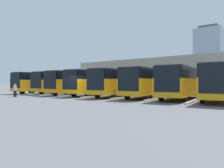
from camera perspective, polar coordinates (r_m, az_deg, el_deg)
The scene contains 19 objects.
ground_plane at distance 24.64m, azimuth -9.03°, elevation -3.71°, with size 600.00×600.00×0.00m, color #5B5B60.
bus_0 at distance 22.81m, azimuth 26.55°, elevation 0.55°, with size 3.77×10.85×3.31m.
curb_divider_0 at distance 21.83m, azimuth 20.74°, elevation -4.07°, with size 0.24×7.48×0.15m, color #B2B2AD.
bus_1 at distance 24.15m, azimuth 17.70°, elevation 0.57°, with size 3.77×10.85×3.31m.
curb_divider_1 at distance 23.52m, azimuth 11.95°, elevation -3.72°, with size 0.24×7.48×0.15m, color #B2B2AD.
bus_2 at distance 25.66m, azimuth 9.53°, elevation 0.58°, with size 3.77×10.85×3.31m.
curb_divider_2 at distance 25.36m, azimuth 4.00°, elevation -3.41°, with size 0.24×7.48×0.15m, color #B2B2AD.
bus_3 at distance 27.35m, azimuth 2.00°, elevation 0.57°, with size 3.77×10.85×3.31m.
curb_divider_3 at distance 27.37m, azimuth -3.21°, elevation -3.13°, with size 0.24×7.48×0.15m, color #B2B2AD.
bus_4 at distance 29.68m, azimuth -4.17°, elevation 0.56°, with size 3.77×10.85×3.31m.
curb_divider_4 at distance 29.95m, azimuth -8.93°, elevation -2.83°, with size 0.24×7.48×0.15m, color #B2B2AD.
bus_5 at distance 32.44m, azimuth -9.13°, elevation 0.55°, with size 3.77×10.85×3.31m.
curb_divider_5 at distance 32.92m, azimuth -13.42°, elevation -2.54°, with size 0.24×7.48×0.15m, color #B2B2AD.
bus_6 at distance 35.68m, azimuth -12.75°, elevation 0.53°, with size 3.77×10.85×3.31m.
curb_divider_6 at distance 36.29m, azimuth -16.60°, elevation -2.27°, with size 0.24×7.48×0.15m, color #B2B2AD.
bus_7 at distance 38.19m, azimuth -17.49°, elevation 0.52°, with size 3.77×10.85×3.31m.
pedestrian at distance 28.97m, azimuth -23.99°, elevation -1.40°, with size 0.43×0.43×1.61m.
station_building at distance 41.27m, azimuth 12.05°, elevation 2.03°, with size 30.24×13.37×5.80m.
office_tower at distance 196.72m, azimuth 24.09°, elevation 6.64°, with size 20.47×20.47×47.48m.
Camera 1 is at (-17.93, 16.81, 1.78)m, focal length 35.00 mm.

